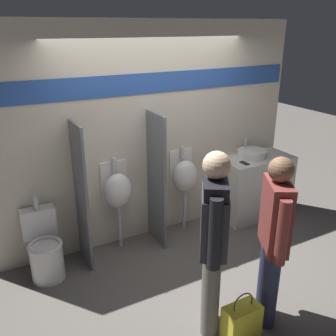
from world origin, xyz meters
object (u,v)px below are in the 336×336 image
at_px(toilet, 45,250).
at_px(person_in_vest, 213,233).
at_px(shopping_bag, 241,322).
at_px(urinal_near_counter, 118,190).
at_px(cell_phone, 244,163).
at_px(sink_basin, 252,153).
at_px(person_with_lanyard, 273,236).
at_px(urinal_far, 185,176).

xyz_separation_m(toilet, person_in_vest, (1.16, -1.51, 0.68)).
relative_size(person_in_vest, shopping_bag, 3.60).
relative_size(urinal_near_counter, person_in_vest, 0.67).
bearing_deg(toilet, cell_phone, -2.02).
xyz_separation_m(sink_basin, toilet, (-2.92, -0.07, -0.63)).
height_order(cell_phone, person_in_vest, person_in_vest).
distance_m(cell_phone, person_with_lanyard, 1.86).
height_order(sink_basin, toilet, sink_basin).
bearing_deg(urinal_near_counter, toilet, -170.11).
bearing_deg(cell_phone, person_in_vest, -136.78).
bearing_deg(sink_basin, urinal_near_counter, 177.30).
bearing_deg(person_with_lanyard, urinal_near_counter, 52.19).
distance_m(toilet, person_with_lanyard, 2.44).
height_order(urinal_far, person_in_vest, person_in_vest).
bearing_deg(cell_phone, urinal_near_counter, 171.46).
relative_size(cell_phone, person_in_vest, 0.08).
relative_size(person_in_vest, person_with_lanyard, 1.05).
xyz_separation_m(urinal_near_counter, toilet, (-0.94, -0.16, -0.45)).
bearing_deg(toilet, sink_basin, 1.39).
relative_size(urinal_far, person_in_vest, 0.67).
xyz_separation_m(urinal_far, person_in_vest, (-0.73, -1.67, 0.23)).
distance_m(toilet, person_in_vest, 2.02).
bearing_deg(person_in_vest, urinal_far, 9.85).
relative_size(sink_basin, urinal_near_counter, 0.35).
relative_size(cell_phone, shopping_bag, 0.29).
height_order(sink_basin, person_in_vest, person_in_vest).
bearing_deg(person_with_lanyard, cell_phone, -1.42).
height_order(sink_basin, shopping_bag, sink_basin).
distance_m(urinal_near_counter, person_in_vest, 1.70).
distance_m(urinal_far, person_with_lanyard, 1.86).
bearing_deg(urinal_near_counter, sink_basin, -2.70).
height_order(sink_basin, person_with_lanyard, person_with_lanyard).
height_order(toilet, shopping_bag, toilet).
height_order(cell_phone, urinal_far, urinal_far).
height_order(cell_phone, urinal_near_counter, urinal_near_counter).
height_order(urinal_near_counter, toilet, urinal_near_counter).
bearing_deg(person_in_vest, person_with_lanyard, -74.74).
xyz_separation_m(cell_phone, shopping_bag, (-1.33, -1.66, -0.73)).
distance_m(person_in_vest, shopping_bag, 0.88).
bearing_deg(cell_phone, shopping_bag, -128.68).
bearing_deg(cell_phone, sink_basin, 32.39).
xyz_separation_m(person_in_vest, person_with_lanyard, (0.52, -0.17, -0.09)).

